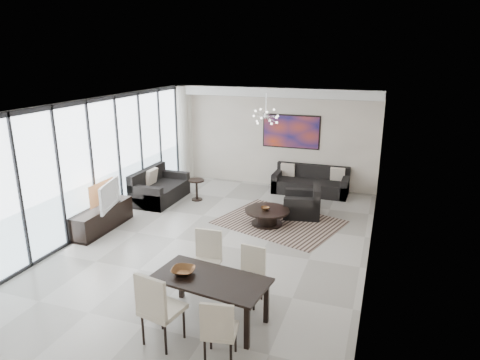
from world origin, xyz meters
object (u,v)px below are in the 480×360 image
at_px(coffee_table, 267,216).
at_px(sofa_main, 311,184).
at_px(television, 105,195).
at_px(dining_table, 211,284).
at_px(tv_console, 102,218).

xyz_separation_m(coffee_table, sofa_main, (0.54, 2.64, 0.05)).
bearing_deg(sofa_main, coffee_table, -101.48).
xyz_separation_m(television, dining_table, (3.50, -2.32, -0.22)).
bearing_deg(coffee_table, dining_table, -86.62).
distance_m(coffee_table, television, 3.67).
bearing_deg(dining_table, sofa_main, 87.28).
xyz_separation_m(coffee_table, dining_table, (0.23, -3.85, 0.41)).
distance_m(sofa_main, tv_console, 5.74).
height_order(tv_console, television, television).
bearing_deg(tv_console, dining_table, -32.64).
bearing_deg(coffee_table, tv_console, -156.27).
relative_size(coffee_table, tv_console, 0.60).
height_order(tv_console, dining_table, dining_table).
distance_m(sofa_main, dining_table, 6.51).
height_order(sofa_main, dining_table, sofa_main).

